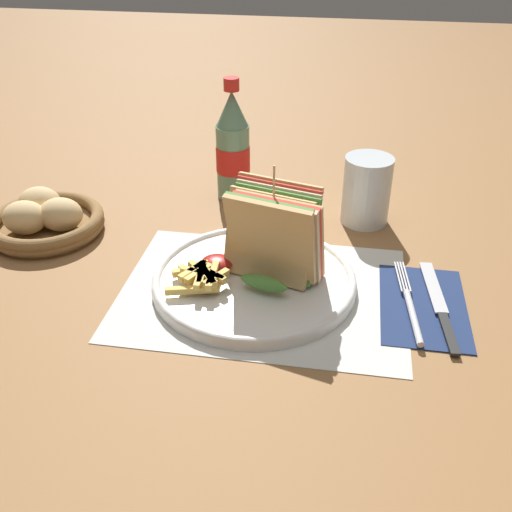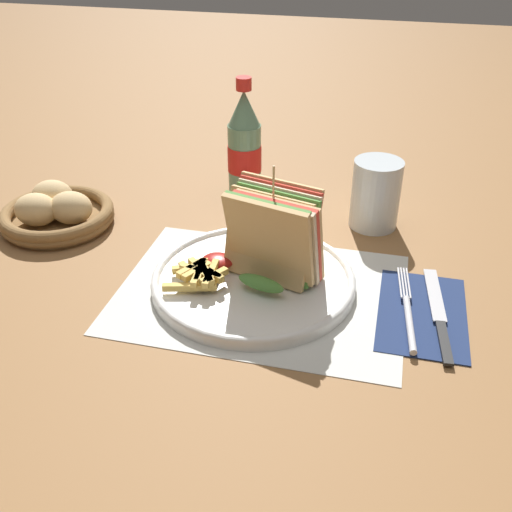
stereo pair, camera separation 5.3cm
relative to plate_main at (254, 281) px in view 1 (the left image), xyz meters
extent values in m
plane|color=olive|center=(0.02, 0.00, -0.01)|extent=(4.00, 4.00, 0.00)
cube|color=silver|center=(0.01, -0.01, -0.01)|extent=(0.39, 0.29, 0.00)
cylinder|color=white|center=(0.00, 0.00, 0.00)|extent=(0.29, 0.29, 0.01)
torus|color=white|center=(0.00, 0.00, 0.00)|extent=(0.29, 0.29, 0.01)
cube|color=tan|center=(0.03, -0.01, 0.07)|extent=(0.13, 0.07, 0.12)
cube|color=#518E3D|center=(0.03, 0.00, 0.07)|extent=(0.13, 0.07, 0.12)
cube|color=beige|center=(0.03, 0.01, 0.07)|extent=(0.13, 0.07, 0.12)
cube|color=red|center=(0.03, 0.02, 0.07)|extent=(0.13, 0.07, 0.12)
cube|color=tan|center=(0.03, 0.02, 0.07)|extent=(0.13, 0.07, 0.12)
ellipsoid|color=#518E3D|center=(0.02, -0.03, 0.02)|extent=(0.07, 0.04, 0.02)
cube|color=tan|center=(0.02, 0.01, 0.07)|extent=(0.13, 0.07, 0.12)
cube|color=#518E3D|center=(0.02, 0.02, 0.07)|extent=(0.13, 0.07, 0.12)
cube|color=beige|center=(0.02, 0.03, 0.07)|extent=(0.13, 0.07, 0.12)
cube|color=red|center=(0.02, 0.03, 0.07)|extent=(0.13, 0.07, 0.12)
cube|color=tan|center=(0.03, 0.04, 0.07)|extent=(0.13, 0.07, 0.12)
ellipsoid|color=#518E3D|center=(0.02, 0.01, 0.02)|extent=(0.07, 0.04, 0.02)
cylinder|color=tan|center=(0.03, 0.02, 0.09)|extent=(0.00, 0.00, 0.16)
cube|color=#E0B756|center=(-0.08, 0.00, 0.01)|extent=(0.06, 0.04, 0.01)
cube|color=#E0B756|center=(-0.08, -0.03, 0.01)|extent=(0.06, 0.05, 0.01)
cube|color=#E0B756|center=(-0.07, -0.02, 0.01)|extent=(0.05, 0.05, 0.01)
cube|color=#E0B756|center=(-0.07, -0.05, 0.01)|extent=(0.07, 0.03, 0.01)
cube|color=#E0B756|center=(-0.07, -0.03, 0.02)|extent=(0.02, 0.05, 0.01)
cube|color=#E0B756|center=(-0.07, -0.03, 0.02)|extent=(0.05, 0.05, 0.01)
cube|color=#E0B756|center=(-0.08, -0.02, 0.02)|extent=(0.03, 0.05, 0.01)
cube|color=#E0B756|center=(-0.05, -0.03, 0.02)|extent=(0.03, 0.04, 0.01)
cube|color=#E0B756|center=(-0.07, -0.03, 0.02)|extent=(0.07, 0.02, 0.01)
cube|color=#E0B756|center=(-0.06, -0.03, 0.02)|extent=(0.04, 0.05, 0.01)
cube|color=#E0B756|center=(-0.05, -0.03, 0.02)|extent=(0.01, 0.06, 0.01)
cube|color=#E0B756|center=(-0.07, -0.03, 0.02)|extent=(0.03, 0.05, 0.01)
cube|color=#E0B756|center=(-0.07, -0.03, 0.02)|extent=(0.01, 0.06, 0.01)
cube|color=#E0B756|center=(-0.05, -0.03, 0.02)|extent=(0.05, 0.03, 0.01)
ellipsoid|color=maroon|center=(-0.05, 0.01, 0.02)|extent=(0.05, 0.04, 0.02)
cube|color=navy|center=(0.23, -0.01, -0.01)|extent=(0.11, 0.19, 0.00)
cylinder|color=silver|center=(0.22, -0.04, 0.00)|extent=(0.02, 0.11, 0.01)
cylinder|color=silver|center=(0.20, 0.05, 0.00)|extent=(0.01, 0.07, 0.00)
cylinder|color=silver|center=(0.21, 0.05, 0.00)|extent=(0.01, 0.07, 0.00)
cylinder|color=silver|center=(0.21, 0.05, 0.00)|extent=(0.01, 0.07, 0.00)
cylinder|color=silver|center=(0.21, 0.05, 0.00)|extent=(0.01, 0.07, 0.00)
cube|color=black|center=(0.26, -0.07, 0.00)|extent=(0.02, 0.08, 0.00)
cube|color=silver|center=(0.25, 0.03, 0.00)|extent=(0.03, 0.12, 0.00)
cylinder|color=slate|center=(-0.08, 0.28, 0.06)|extent=(0.06, 0.06, 0.13)
cylinder|color=red|center=(-0.08, 0.28, 0.06)|extent=(0.06, 0.06, 0.05)
cone|color=slate|center=(-0.08, 0.28, 0.15)|extent=(0.06, 0.06, 0.06)
cylinder|color=red|center=(-0.08, 0.28, 0.19)|extent=(0.03, 0.03, 0.02)
cylinder|color=silver|center=(0.15, 0.22, 0.05)|extent=(0.08, 0.08, 0.11)
cylinder|color=black|center=(0.15, 0.22, 0.02)|extent=(0.07, 0.07, 0.07)
cylinder|color=olive|center=(-0.36, 0.10, 0.00)|extent=(0.17, 0.17, 0.01)
torus|color=olive|center=(-0.36, 0.10, 0.00)|extent=(0.18, 0.18, 0.02)
torus|color=olive|center=(-0.36, 0.10, 0.01)|extent=(0.18, 0.18, 0.02)
ellipsoid|color=tan|center=(-0.33, 0.10, 0.03)|extent=(0.07, 0.06, 0.05)
ellipsoid|color=tan|center=(-0.38, 0.13, 0.03)|extent=(0.07, 0.06, 0.05)
ellipsoid|color=tan|center=(-0.38, 0.08, 0.03)|extent=(0.07, 0.06, 0.05)
camera|label=1|loc=(0.12, -0.68, 0.48)|focal=42.00mm
camera|label=2|loc=(0.17, -0.67, 0.48)|focal=42.00mm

